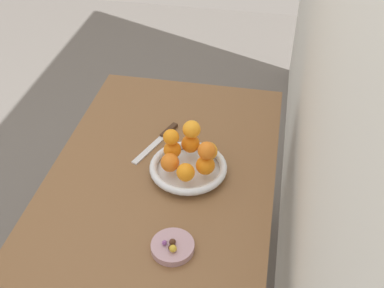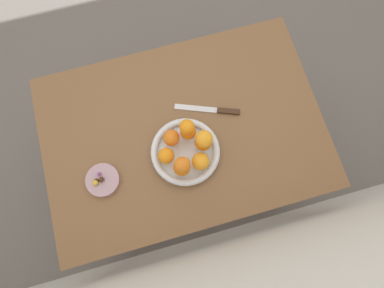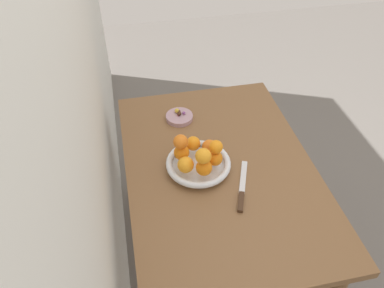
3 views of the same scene
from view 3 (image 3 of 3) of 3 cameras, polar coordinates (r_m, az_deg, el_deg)
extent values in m
plane|color=slate|center=(2.13, 3.25, -17.41)|extent=(6.00, 6.00, 0.00)
cube|color=silver|center=(1.18, -17.67, 10.49)|extent=(4.00, 0.05, 2.50)
cube|color=brown|center=(1.54, 4.29, -3.96)|extent=(1.10, 0.76, 0.04)
cylinder|color=brown|center=(2.21, 8.55, -0.19)|extent=(0.05, 0.05, 0.70)
cylinder|color=brown|center=(2.11, -8.11, -2.60)|extent=(0.05, 0.05, 0.70)
cylinder|color=silver|center=(1.52, 0.96, -3.45)|extent=(0.22, 0.22, 0.01)
torus|color=silver|center=(1.50, 0.97, -2.92)|extent=(0.26, 0.26, 0.03)
cylinder|color=#B28C99|center=(1.75, -1.94, 4.11)|extent=(0.13, 0.13, 0.02)
sphere|color=orange|center=(1.46, 3.53, -2.18)|extent=(0.06, 0.06, 0.06)
sphere|color=orange|center=(1.51, 2.67, -0.47)|extent=(0.06, 0.06, 0.06)
sphere|color=orange|center=(1.52, 0.18, 0.08)|extent=(0.06, 0.06, 0.06)
sphere|color=orange|center=(1.48, -1.61, -1.29)|extent=(0.06, 0.06, 0.06)
sphere|color=orange|center=(1.43, -0.98, -3.18)|extent=(0.06, 0.06, 0.06)
sphere|color=orange|center=(1.42, 1.84, -3.61)|extent=(0.06, 0.06, 0.06)
sphere|color=orange|center=(1.43, 3.67, -0.45)|extent=(0.05, 0.05, 0.05)
sphere|color=orange|center=(1.44, -1.73, 0.34)|extent=(0.06, 0.06, 0.06)
sphere|color=orange|center=(1.38, 1.74, -1.85)|extent=(0.06, 0.06, 0.06)
sphere|color=#472819|center=(1.73, -1.95, 4.65)|extent=(0.02, 0.02, 0.02)
sphere|color=#472819|center=(1.75, -2.04, 4.98)|extent=(0.02, 0.02, 0.02)
sphere|color=#472819|center=(1.74, -2.02, 4.63)|extent=(0.01, 0.01, 0.01)
sphere|color=#C6384C|center=(1.74, -2.01, 4.56)|extent=(0.01, 0.01, 0.01)
sphere|color=gold|center=(1.75, -2.30, 5.10)|extent=(0.02, 0.02, 0.02)
sphere|color=#8C4C99|center=(1.74, -1.25, 4.76)|extent=(0.01, 0.01, 0.01)
cube|color=#3F2819|center=(1.41, 7.46, -8.73)|extent=(0.09, 0.05, 0.01)
cube|color=silver|center=(1.50, 7.82, -4.97)|extent=(0.17, 0.08, 0.01)
camera|label=1|loc=(2.20, -15.87, 41.92)|focal=45.00mm
camera|label=2|loc=(1.06, -16.13, 42.93)|focal=28.00mm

